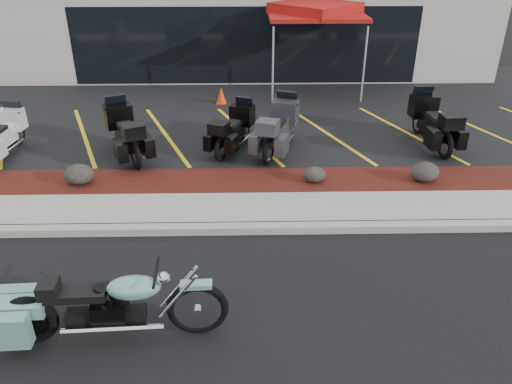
{
  "coord_description": "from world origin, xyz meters",
  "views": [
    {
      "loc": [
        -0.02,
        -7.12,
        5.1
      ],
      "look_at": [
        0.16,
        1.2,
        0.69
      ],
      "focal_mm": 35.0,
      "sensor_mm": 36.0,
      "label": 1
    }
  ],
  "objects_px": {
    "traffic_cone": "(221,95)",
    "touring_white": "(15,123)",
    "hero_cruiser": "(197,301)",
    "popup_canopy": "(315,11)"
  },
  "relations": [
    {
      "from": "hero_cruiser",
      "to": "touring_white",
      "type": "relative_size",
      "value": 1.59
    },
    {
      "from": "touring_white",
      "to": "popup_canopy",
      "type": "distance_m",
      "value": 9.68
    },
    {
      "from": "traffic_cone",
      "to": "popup_canopy",
      "type": "distance_m",
      "value": 4.13
    },
    {
      "from": "touring_white",
      "to": "traffic_cone",
      "type": "relative_size",
      "value": 3.98
    },
    {
      "from": "hero_cruiser",
      "to": "popup_canopy",
      "type": "bearing_deg",
      "value": 72.69
    },
    {
      "from": "traffic_cone",
      "to": "hero_cruiser",
      "type": "bearing_deg",
      "value": -89.53
    },
    {
      "from": "touring_white",
      "to": "traffic_cone",
      "type": "bearing_deg",
      "value": -51.27
    },
    {
      "from": "hero_cruiser",
      "to": "traffic_cone",
      "type": "distance_m",
      "value": 10.12
    },
    {
      "from": "touring_white",
      "to": "traffic_cone",
      "type": "distance_m",
      "value": 6.1
    },
    {
      "from": "traffic_cone",
      "to": "touring_white",
      "type": "bearing_deg",
      "value": -146.45
    }
  ]
}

